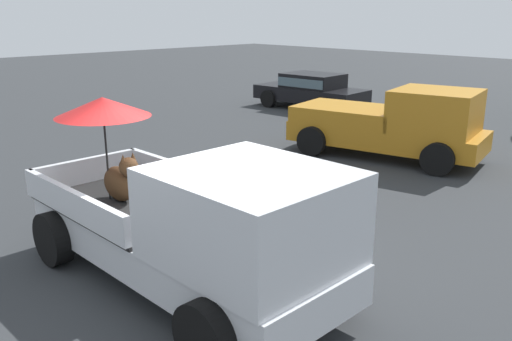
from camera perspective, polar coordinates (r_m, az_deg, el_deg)
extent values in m
plane|color=#2D3033|center=(7.69, -7.94, -11.53)|extent=(80.00, 80.00, 0.00)
cylinder|color=black|center=(7.00, 7.40, -10.81)|extent=(0.80, 0.29, 0.80)
cylinder|color=black|center=(5.78, -5.29, -17.16)|extent=(0.80, 0.29, 0.80)
cylinder|color=black|center=(9.36, -9.70, -3.70)|extent=(0.80, 0.29, 0.80)
cylinder|color=black|center=(8.48, -20.64, -6.74)|extent=(0.80, 0.29, 0.80)
cube|color=silver|center=(7.44, -8.12, -7.65)|extent=(5.01, 1.84, 0.50)
cube|color=silver|center=(6.14, -0.54, -4.83)|extent=(2.12, 1.88, 1.08)
cube|color=#4C606B|center=(5.45, 6.84, -5.56)|extent=(0.07, 1.72, 0.64)
cube|color=black|center=(8.23, -13.01, -3.41)|extent=(2.82, 1.86, 0.06)
cube|color=silver|center=(8.64, -7.95, -0.56)|extent=(2.80, 0.12, 0.40)
cube|color=silver|center=(7.75, -18.88, -3.35)|extent=(2.80, 0.12, 0.40)
cube|color=silver|center=(9.29, -17.53, 0.03)|extent=(0.12, 1.84, 0.40)
ellipsoid|color=#472D19|center=(8.23, -14.28, -1.36)|extent=(0.68, 0.33, 0.52)
sphere|color=#472D19|center=(7.89, -13.33, 0.37)|extent=(0.28, 0.28, 0.28)
cone|color=#472D19|center=(7.90, -12.90, 1.46)|extent=(0.09, 0.09, 0.12)
cone|color=#472D19|center=(7.82, -13.89, 1.24)|extent=(0.09, 0.09, 0.12)
cylinder|color=black|center=(8.23, -15.50, 1.36)|extent=(0.03, 0.03, 1.30)
cone|color=red|center=(8.07, -15.91, 6.50)|extent=(1.38, 1.38, 0.28)
cylinder|color=black|center=(14.65, 20.64, 2.77)|extent=(0.80, 0.42, 0.76)
cylinder|color=black|center=(12.85, 18.66, 1.15)|extent=(0.80, 0.42, 0.76)
cylinder|color=black|center=(15.63, 9.18, 4.44)|extent=(0.80, 0.42, 0.76)
cylinder|color=black|center=(13.96, 5.93, 3.12)|extent=(0.80, 0.42, 0.76)
cube|color=#B27219|center=(14.15, 13.51, 3.63)|extent=(5.07, 2.79, 0.50)
cube|color=#B27219|center=(13.65, 18.46, 6.00)|extent=(2.24, 2.17, 1.00)
cube|color=#B27219|center=(14.42, 9.89, 5.91)|extent=(3.02, 2.34, 0.40)
cylinder|color=black|center=(21.06, 1.33, 7.61)|extent=(0.67, 0.27, 0.66)
cylinder|color=black|center=(22.41, 4.27, 8.11)|extent=(0.67, 0.27, 0.66)
cylinder|color=black|center=(19.45, 7.46, 6.73)|extent=(0.67, 0.27, 0.66)
cylinder|color=black|center=(20.91, 10.20, 7.29)|extent=(0.67, 0.27, 0.66)
cube|color=black|center=(20.89, 5.77, 8.07)|extent=(4.42, 2.08, 0.52)
cube|color=black|center=(20.76, 6.04, 9.40)|extent=(2.21, 1.75, 0.56)
cube|color=#4C606B|center=(20.76, 6.04, 9.40)|extent=(2.16, 1.83, 0.32)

